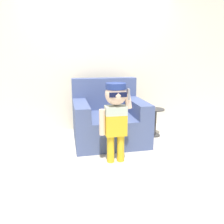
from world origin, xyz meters
TOP-DOWN VIEW (x-y plane):
  - ground_plane at (0.00, 0.00)m, footprint 10.00×10.00m
  - wall_back at (0.00, 0.81)m, footprint 10.00×0.05m
  - armchair at (0.04, 0.14)m, footprint 1.12×1.05m
  - person_child at (-0.03, -0.68)m, footprint 0.42×0.31m
  - side_table at (0.85, 0.13)m, footprint 0.31×0.31m

SIDE VIEW (x-z plane):
  - ground_plane at x=0.00m, z-range 0.00..0.00m
  - side_table at x=0.85m, z-range 0.05..0.53m
  - armchair at x=0.04m, z-range -0.16..0.83m
  - person_child at x=-0.03m, z-range 0.17..1.19m
  - wall_back at x=0.00m, z-range 0.00..2.60m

